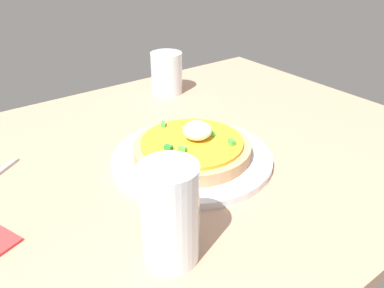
{
  "coord_description": "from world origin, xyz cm",
  "views": [
    {
      "loc": [
        -25.65,
        -48.19,
        36.38
      ],
      "look_at": [
        7.24,
        -4.05,
        5.79
      ],
      "focal_mm": 35.92,
      "sensor_mm": 36.0,
      "label": 1
    }
  ],
  "objects_px": {
    "plate": "(192,158)",
    "cup_near": "(170,219)",
    "cup_far": "(167,74)",
    "pizza": "(192,147)"
  },
  "relations": [
    {
      "from": "plate",
      "to": "pizza",
      "type": "relative_size",
      "value": 1.38
    },
    {
      "from": "plate",
      "to": "cup_near",
      "type": "bearing_deg",
      "value": -133.18
    },
    {
      "from": "pizza",
      "to": "cup_near",
      "type": "bearing_deg",
      "value": -133.31
    },
    {
      "from": "cup_near",
      "to": "cup_far",
      "type": "height_order",
      "value": "cup_near"
    },
    {
      "from": "plate",
      "to": "cup_far",
      "type": "xyz_separation_m",
      "value": [
        0.14,
        0.29,
        0.04
      ]
    },
    {
      "from": "cup_near",
      "to": "cup_far",
      "type": "relative_size",
      "value": 1.31
    },
    {
      "from": "cup_near",
      "to": "cup_far",
      "type": "distance_m",
      "value": 0.53
    },
    {
      "from": "plate",
      "to": "cup_near",
      "type": "relative_size",
      "value": 2.13
    },
    {
      "from": "cup_far",
      "to": "plate",
      "type": "bearing_deg",
      "value": -116.02
    },
    {
      "from": "plate",
      "to": "pizza",
      "type": "height_order",
      "value": "pizza"
    }
  ]
}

